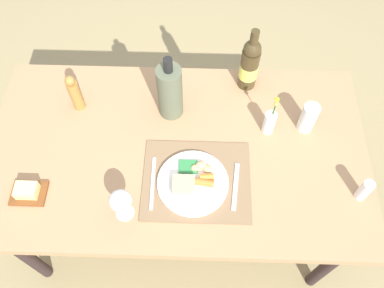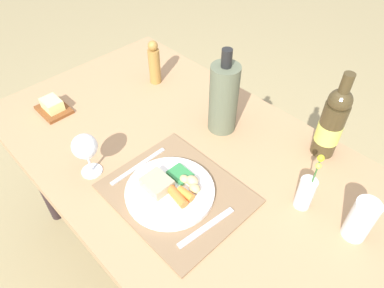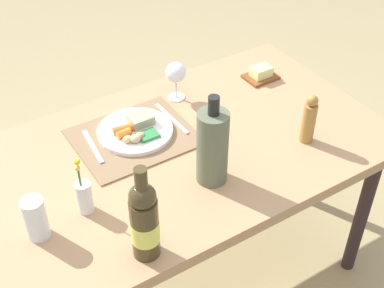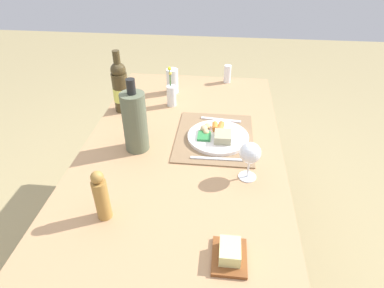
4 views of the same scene
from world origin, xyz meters
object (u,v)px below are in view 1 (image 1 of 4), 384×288
dinner_plate (193,182)px  salt_shaker (364,190)px  butter_dish (28,192)px  wine_glass (121,201)px  fork (153,183)px  wine_bottle (250,64)px  knife (235,186)px  dining_table (178,157)px  water_tumbler (308,119)px  pepper_mill (75,93)px  cooler_bottle (170,91)px  flower_vase (270,122)px

dinner_plate → salt_shaker: size_ratio=2.59×
butter_dish → wine_glass: 0.38m
fork → salt_shaker: salt_shaker is taller
wine_bottle → fork: bearing=-126.9°
wine_glass → wine_bottle: (0.46, 0.61, 0.02)m
fork → wine_bottle: 0.63m
knife → wine_glass: size_ratio=1.26×
dining_table → water_tumbler: 0.54m
dinner_plate → fork: (-0.15, -0.00, -0.01)m
dinner_plate → fork: size_ratio=1.25×
dining_table → wine_bottle: (0.29, 0.34, 0.19)m
fork → water_tumbler: (0.60, 0.28, 0.05)m
dining_table → dinner_plate: (0.07, -0.15, 0.08)m
pepper_mill → butter_dish: 0.43m
dinner_plate → pepper_mill: size_ratio=1.44×
cooler_bottle → knife: bearing=-52.9°
water_tumbler → wine_glass: bearing=-150.4°
dining_table → flower_vase: flower_vase is taller
cooler_bottle → pepper_mill: bearing=178.1°
dinner_plate → pepper_mill: (-0.49, 0.35, 0.07)m
dining_table → fork: fork is taller
pepper_mill → wine_bottle: (0.71, 0.14, 0.04)m
dining_table → knife: knife is taller
dining_table → wine_glass: bearing=-122.9°
pepper_mill → flower_vase: flower_vase is taller
pepper_mill → wine_glass: (0.25, -0.47, 0.02)m
knife → flower_vase: size_ratio=0.93×
dinner_plate → butter_dish: 0.61m
fork → flower_vase: size_ratio=1.04×
knife → pepper_mill: size_ratio=1.03×
flower_vase → salt_shaker: flower_vase is taller
salt_shaker → wine_bottle: size_ratio=0.34×
dining_table → butter_dish: bearing=-159.0°
pepper_mill → butter_dish: pepper_mill is taller
knife → dining_table: bearing=150.9°
flower_vase → fork: bearing=-150.2°
butter_dish → salt_shaker: bearing=1.4°
flower_vase → dinner_plate: bearing=-139.7°
dining_table → wine_bottle: 0.48m
wine_glass → water_tumbler: bearing=29.6°
wine_glass → wine_bottle: 0.77m
dinner_plate → cooler_bottle: 0.37m
cooler_bottle → butter_dish: cooler_bottle is taller
butter_dish → fork: bearing=6.9°
pepper_mill → salt_shaker: 1.17m
knife → salt_shaker: bearing=3.2°
flower_vase → butter_dish: flower_vase is taller
dinner_plate → cooler_bottle: size_ratio=0.86×
fork → butter_dish: (-0.46, -0.05, 0.01)m
fork → cooler_bottle: bearing=80.3°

